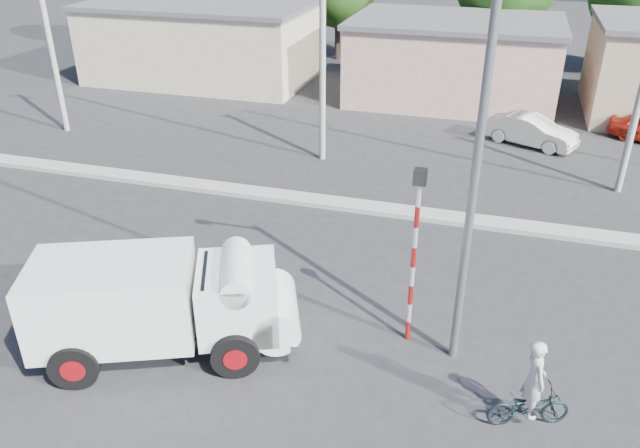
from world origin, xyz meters
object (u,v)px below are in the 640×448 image
(bicycle, at_px, (529,407))
(streetlight, at_px, (469,151))
(truck, at_px, (166,302))
(traffic_pole, at_px, (415,243))
(cyclist, at_px, (532,390))
(car_cream, at_px, (531,131))

(bicycle, bearing_deg, streetlight, 25.97)
(truck, distance_m, bicycle, 7.92)
(bicycle, xyz_separation_m, traffic_pole, (-2.71, 2.00, 2.16))
(traffic_pole, bearing_deg, cyclist, -36.45)
(cyclist, bearing_deg, truck, 69.53)
(truck, bearing_deg, car_cream, 41.59)
(truck, distance_m, streetlight, 7.29)
(bicycle, bearing_deg, traffic_pole, 33.35)
(bicycle, height_order, traffic_pole, traffic_pole)
(cyclist, height_order, car_cream, cyclist)
(car_cream, distance_m, streetlight, 15.54)
(cyclist, height_order, traffic_pole, traffic_pole)
(bicycle, xyz_separation_m, cyclist, (0.00, 0.00, 0.43))
(bicycle, bearing_deg, truck, 69.53)
(streetlight, bearing_deg, bicycle, -43.83)
(bicycle, height_order, cyclist, cyclist)
(cyclist, height_order, streetlight, streetlight)
(traffic_pole, bearing_deg, truck, -159.10)
(traffic_pole, bearing_deg, car_cream, 79.23)
(truck, xyz_separation_m, streetlight, (6.09, 1.67, 3.64))
(bicycle, bearing_deg, cyclist, -0.00)
(cyclist, relative_size, streetlight, 0.19)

